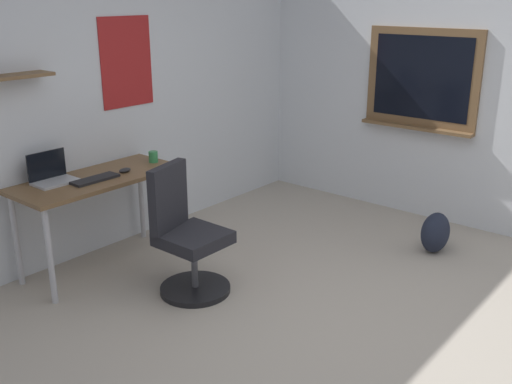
{
  "coord_description": "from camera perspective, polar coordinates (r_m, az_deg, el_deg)",
  "views": [
    {
      "loc": [
        -2.85,
        -1.62,
        2.1
      ],
      "look_at": [
        -0.02,
        0.73,
        0.85
      ],
      "focal_mm": 41.28,
      "sensor_mm": 36.0,
      "label": 1
    }
  ],
  "objects": [
    {
      "name": "desk",
      "position": [
        4.72,
        -15.08,
        0.42
      ],
      "size": [
        1.31,
        0.57,
        0.76
      ],
      "color": "brown",
      "rests_on": "ground"
    },
    {
      "name": "laptop",
      "position": [
        4.64,
        -19.16,
        1.55
      ],
      "size": [
        0.31,
        0.21,
        0.23
      ],
      "color": "#ADAFB5",
      "rests_on": "desk"
    },
    {
      "name": "computer_mouse",
      "position": [
        4.75,
        -12.6,
        2.08
      ],
      "size": [
        0.1,
        0.06,
        0.03
      ],
      "primitive_type": "ellipsoid",
      "color": "#262628",
      "rests_on": "desk"
    },
    {
      "name": "keyboard",
      "position": [
        4.6,
        -15.32,
        1.2
      ],
      "size": [
        0.37,
        0.13,
        0.02
      ],
      "primitive_type": "cube",
      "color": "black",
      "rests_on": "desk"
    },
    {
      "name": "ground_plane",
      "position": [
        3.9,
        8.8,
        -14.1
      ],
      "size": [
        5.2,
        5.2,
        0.0
      ],
      "primitive_type": "plane",
      "color": "#ADA393",
      "rests_on": "ground"
    },
    {
      "name": "coffee_mug",
      "position": [
        4.98,
        -9.93,
        3.38
      ],
      "size": [
        0.08,
        0.08,
        0.09
      ],
      "primitive_type": "cylinder",
      "color": "#338C4C",
      "rests_on": "desk"
    },
    {
      "name": "wall_back",
      "position": [
        5.03,
        -15.28,
        9.0
      ],
      "size": [
        5.0,
        0.3,
        2.6
      ],
      "color": "silver",
      "rests_on": "ground"
    },
    {
      "name": "wall_right",
      "position": [
        5.61,
        22.54,
        9.17
      ],
      "size": [
        0.22,
        5.0,
        2.6
      ],
      "color": "silver",
      "rests_on": "ground"
    },
    {
      "name": "office_chair",
      "position": [
        4.3,
        -6.8,
        -4.55
      ],
      "size": [
        0.52,
        0.54,
        0.95
      ],
      "color": "black",
      "rests_on": "ground"
    },
    {
      "name": "backpack",
      "position": [
        5.22,
        16.99,
        -3.77
      ],
      "size": [
        0.32,
        0.22,
        0.35
      ],
      "primitive_type": "ellipsoid",
      "color": "#1E2333",
      "rests_on": "ground"
    }
  ]
}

